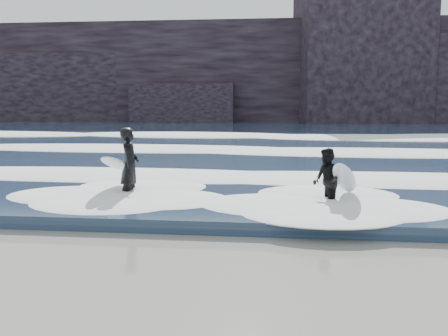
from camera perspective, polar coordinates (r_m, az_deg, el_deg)
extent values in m
plane|color=olive|center=(7.25, -5.83, -14.24)|extent=(120.00, 120.00, 0.00)
cube|color=#22344F|center=(35.67, 4.14, 3.94)|extent=(90.00, 52.00, 0.30)
cube|color=black|center=(52.61, 4.98, 10.57)|extent=(70.00, 9.00, 10.00)
ellipsoid|color=white|center=(15.79, 1.10, -0.43)|extent=(60.00, 3.20, 0.20)
ellipsoid|color=white|center=(22.71, 2.77, 2.24)|extent=(60.00, 4.00, 0.24)
ellipsoid|color=white|center=(31.66, 3.84, 3.96)|extent=(60.00, 4.80, 0.30)
imported|color=black|center=(13.17, -10.71, 0.27)|extent=(0.54, 0.76, 1.97)
ellipsoid|color=silver|center=(13.33, -12.29, 0.49)|extent=(0.76, 2.11, 0.70)
imported|color=black|center=(12.12, 11.64, -1.41)|extent=(0.77, 0.88, 1.55)
ellipsoid|color=silver|center=(12.16, 13.62, -1.18)|extent=(0.95, 1.77, 1.03)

